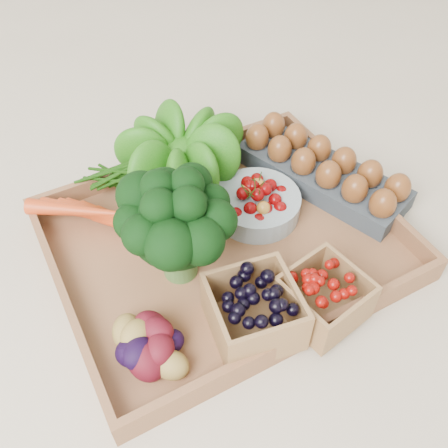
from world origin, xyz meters
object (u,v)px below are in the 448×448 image
broccoli (178,242)px  egg_carton (321,175)px  tray (224,245)px  cherry_bowl (257,204)px

broccoli → egg_carton: 0.33m
tray → egg_carton: bearing=10.8°
tray → broccoli: size_ratio=3.06×
tray → cherry_bowl: 0.09m
broccoli → tray: bearing=12.8°
broccoli → cherry_bowl: broccoli is taller
egg_carton → tray: bearing=170.6°
tray → cherry_bowl: size_ratio=3.61×
tray → cherry_bowl: bearing=22.0°
tray → cherry_bowl: cherry_bowl is taller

